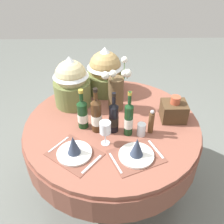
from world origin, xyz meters
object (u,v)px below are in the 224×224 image
object	(u,v)px
dining_table	(112,137)
wine_bottle_centre	(96,115)
wine_bottle_left	(114,117)
wine_bottle_rear	(83,114)
tumbler_near_left	(141,130)
woven_basket_side_right	(174,110)
flower_vase	(116,90)
wine_bottle_right	(129,119)
place_setting_right	(137,151)
wine_glass_left	(105,128)
gift_tub_back_left	(71,80)
gift_tub_back_centre	(105,69)
place_setting_left	(74,149)
pepper_mill	(151,122)

from	to	relation	value
dining_table	wine_bottle_centre	distance (m)	0.33
wine_bottle_left	wine_bottle_rear	bearing A→B (deg)	167.09
tumbler_near_left	woven_basket_side_right	world-z (taller)	woven_basket_side_right
tumbler_near_left	woven_basket_side_right	bearing A→B (deg)	34.42
flower_vase	wine_bottle_left	world-z (taller)	flower_vase
flower_vase	wine_bottle_right	xyz separation A→B (m)	(0.08, -0.33, -0.04)
place_setting_right	wine_bottle_rear	distance (m)	0.51
wine_bottle_centre	dining_table	bearing A→B (deg)	36.12
wine_glass_left	gift_tub_back_left	distance (m)	0.60
wine_bottle_centre	tumbler_near_left	distance (m)	0.35
place_setting_right	gift_tub_back_centre	distance (m)	0.90
wine_bottle_left	wine_bottle_centre	xyz separation A→B (m)	(-0.13, 0.01, 0.01)
woven_basket_side_right	gift_tub_back_left	bearing A→B (deg)	163.42
place_setting_right	wine_glass_left	world-z (taller)	wine_glass_left
wine_bottle_left	gift_tub_back_centre	bearing A→B (deg)	95.98
wine_bottle_left	wine_bottle_right	bearing A→B (deg)	-19.97
tumbler_near_left	place_setting_left	bearing A→B (deg)	-158.18
gift_tub_back_left	woven_basket_side_right	size ratio (longest dim) A/B	2.08
wine_bottle_left	gift_tub_back_centre	size ratio (longest dim) A/B	0.78
wine_bottle_left	tumbler_near_left	xyz separation A→B (m)	(0.20, -0.06, -0.08)
tumbler_near_left	place_setting_right	bearing A→B (deg)	-104.59
place_setting_left	wine_bottle_left	world-z (taller)	wine_bottle_left
wine_bottle_left	place_setting_left	bearing A→B (deg)	-138.13
wine_bottle_right	gift_tub_back_left	world-z (taller)	gift_tub_back_left
place_setting_right	wine_bottle_centre	xyz separation A→B (m)	(-0.27, 0.28, 0.09)
wine_bottle_left	wine_bottle_rear	size ratio (longest dim) A/B	1.01
tumbler_near_left	woven_basket_side_right	distance (m)	0.34
place_setting_left	gift_tub_back_left	bearing A→B (deg)	96.17
pepper_mill	woven_basket_side_right	xyz separation A→B (m)	(0.20, 0.16, -0.01)
tumbler_near_left	gift_tub_back_centre	bearing A→B (deg)	112.30
pepper_mill	gift_tub_back_left	world-z (taller)	gift_tub_back_left
place_setting_right	tumbler_near_left	size ratio (longest dim) A/B	4.05
wine_bottle_left	tumbler_near_left	bearing A→B (deg)	-15.28
flower_vase	pepper_mill	world-z (taller)	flower_vase
pepper_mill	gift_tub_back_left	size ratio (longest dim) A/B	0.46
wine_bottle_centre	gift_tub_back_left	bearing A→B (deg)	120.05
wine_bottle_left	wine_glass_left	xyz separation A→B (m)	(-0.06, -0.14, 0.01)
place_setting_left	place_setting_right	xyz separation A→B (m)	(0.42, -0.03, 0.00)
place_setting_right	gift_tub_back_left	bearing A→B (deg)	126.72
woven_basket_side_right	wine_bottle_rear	bearing A→B (deg)	-173.53
dining_table	wine_bottle_centre	size ratio (longest dim) A/B	3.82
place_setting_right	flower_vase	size ratio (longest dim) A/B	0.90
wine_bottle_centre	wine_glass_left	size ratio (longest dim) A/B	1.94
dining_table	wine_bottle_rear	xyz separation A→B (m)	(-0.22, -0.04, 0.27)
wine_bottle_centre	tumbler_near_left	world-z (taller)	wine_bottle_centre
place_setting_left	gift_tub_back_centre	size ratio (longest dim) A/B	0.99
place_setting_left	tumbler_near_left	world-z (taller)	place_setting_left
wine_bottle_right	gift_tub_back_centre	size ratio (longest dim) A/B	0.85
wine_bottle_rear	wine_glass_left	world-z (taller)	wine_bottle_rear
place_setting_left	wine_bottle_right	bearing A→B (deg)	28.57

